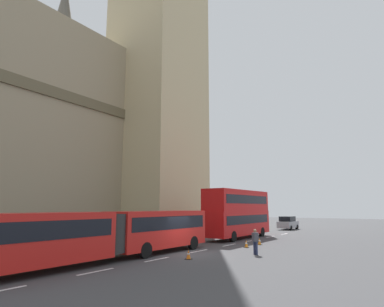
{
  "coord_description": "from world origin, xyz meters",
  "views": [
    {
      "loc": [
        -18.59,
        -13.52,
        3.19
      ],
      "look_at": [
        3.45,
        2.03,
        7.73
      ],
      "focal_mm": 29.83,
      "sensor_mm": 36.0,
      "label": 1
    }
  ],
  "objects_px": {
    "double_decker_bus": "(238,212)",
    "traffic_cone_east": "(259,241)",
    "traffic_cone_west": "(189,255)",
    "pedestrian_near_cones": "(255,241)",
    "traffic_cone_middle": "(246,244)",
    "sedan_lead": "(288,223)",
    "articulated_bus": "(107,231)"
  },
  "relations": [
    {
      "from": "sedan_lead",
      "to": "articulated_bus",
      "type": "bearing_deg",
      "value": -179.52
    },
    {
      "from": "sedan_lead",
      "to": "traffic_cone_middle",
      "type": "xyz_separation_m",
      "value": [
        -22.53,
        -4.19,
        -0.63
      ]
    },
    {
      "from": "traffic_cone_west",
      "to": "traffic_cone_east",
      "type": "xyz_separation_m",
      "value": [
        9.73,
        -0.48,
        0.0
      ]
    },
    {
      "from": "double_decker_bus",
      "to": "traffic_cone_west",
      "type": "xyz_separation_m",
      "value": [
        -13.72,
        -3.54,
        -2.43
      ]
    },
    {
      "from": "traffic_cone_west",
      "to": "pedestrian_near_cones",
      "type": "bearing_deg",
      "value": -31.78
    },
    {
      "from": "double_decker_bus",
      "to": "traffic_cone_middle",
      "type": "relative_size",
      "value": 17.98
    },
    {
      "from": "traffic_cone_east",
      "to": "pedestrian_near_cones",
      "type": "bearing_deg",
      "value": -159.04
    },
    {
      "from": "traffic_cone_west",
      "to": "traffic_cone_east",
      "type": "distance_m",
      "value": 9.74
    },
    {
      "from": "traffic_cone_middle",
      "to": "traffic_cone_east",
      "type": "distance_m",
      "value": 2.36
    },
    {
      "from": "double_decker_bus",
      "to": "traffic_cone_east",
      "type": "bearing_deg",
      "value": -134.79
    },
    {
      "from": "traffic_cone_east",
      "to": "traffic_cone_west",
      "type": "bearing_deg",
      "value": 177.19
    },
    {
      "from": "double_decker_bus",
      "to": "traffic_cone_east",
      "type": "xyz_separation_m",
      "value": [
        -3.99,
        -4.01,
        -2.43
      ]
    },
    {
      "from": "traffic_cone_east",
      "to": "pedestrian_near_cones",
      "type": "distance_m",
      "value": 5.96
    },
    {
      "from": "traffic_cone_east",
      "to": "pedestrian_near_cones",
      "type": "xyz_separation_m",
      "value": [
        -5.54,
        -2.12,
        0.63
      ]
    },
    {
      "from": "articulated_bus",
      "to": "pedestrian_near_cones",
      "type": "distance_m",
      "value": 9.84
    },
    {
      "from": "double_decker_bus",
      "to": "traffic_cone_middle",
      "type": "xyz_separation_m",
      "value": [
        -6.34,
        -3.91,
        -2.43
      ]
    },
    {
      "from": "sedan_lead",
      "to": "traffic_cone_east",
      "type": "bearing_deg",
      "value": -167.99
    },
    {
      "from": "double_decker_bus",
      "to": "pedestrian_near_cones",
      "type": "distance_m",
      "value": 11.47
    },
    {
      "from": "traffic_cone_west",
      "to": "traffic_cone_middle",
      "type": "height_order",
      "value": "same"
    },
    {
      "from": "double_decker_bus",
      "to": "traffic_cone_east",
      "type": "relative_size",
      "value": 17.98
    },
    {
      "from": "articulated_bus",
      "to": "traffic_cone_middle",
      "type": "xyz_separation_m",
      "value": [
        10.83,
        -3.91,
        -1.46
      ]
    },
    {
      "from": "articulated_bus",
      "to": "traffic_cone_middle",
      "type": "height_order",
      "value": "articulated_bus"
    },
    {
      "from": "traffic_cone_west",
      "to": "traffic_cone_middle",
      "type": "distance_m",
      "value": 7.38
    },
    {
      "from": "traffic_cone_west",
      "to": "pedestrian_near_cones",
      "type": "relative_size",
      "value": 0.34
    },
    {
      "from": "sedan_lead",
      "to": "traffic_cone_west",
      "type": "distance_m",
      "value": 30.16
    },
    {
      "from": "traffic_cone_west",
      "to": "traffic_cone_east",
      "type": "relative_size",
      "value": 1.0
    },
    {
      "from": "double_decker_bus",
      "to": "pedestrian_near_cones",
      "type": "bearing_deg",
      "value": -147.21
    },
    {
      "from": "traffic_cone_middle",
      "to": "pedestrian_near_cones",
      "type": "relative_size",
      "value": 0.34
    },
    {
      "from": "articulated_bus",
      "to": "traffic_cone_east",
      "type": "bearing_deg",
      "value": -16.92
    },
    {
      "from": "traffic_cone_west",
      "to": "pedestrian_near_cones",
      "type": "xyz_separation_m",
      "value": [
        4.19,
        -2.6,
        0.63
      ]
    },
    {
      "from": "traffic_cone_middle",
      "to": "traffic_cone_east",
      "type": "xyz_separation_m",
      "value": [
        2.36,
        -0.1,
        0.0
      ]
    },
    {
      "from": "sedan_lead",
      "to": "traffic_cone_east",
      "type": "height_order",
      "value": "sedan_lead"
    }
  ]
}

